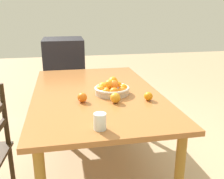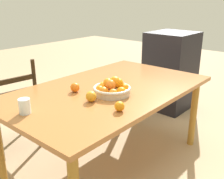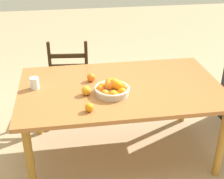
{
  "view_description": "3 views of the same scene",
  "coord_description": "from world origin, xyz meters",
  "px_view_note": "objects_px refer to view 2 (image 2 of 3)",
  "views": [
    {
      "loc": [
        -2.15,
        0.28,
        1.43
      ],
      "look_at": [
        -0.1,
        -0.13,
        0.77
      ],
      "focal_mm": 41.6,
      "sensor_mm": 36.0,
      "label": 1
    },
    {
      "loc": [
        -1.59,
        -1.4,
        1.46
      ],
      "look_at": [
        -0.1,
        -0.13,
        0.77
      ],
      "focal_mm": 42.42,
      "sensor_mm": 36.0,
      "label": 2
    },
    {
      "loc": [
        -0.46,
        -2.41,
        2.0
      ],
      "look_at": [
        -0.1,
        -0.13,
        0.77
      ],
      "focal_mm": 50.1,
      "sensor_mm": 36.0,
      "label": 3
    }
  ],
  "objects_px": {
    "fruit_bowl": "(112,88)",
    "orange_loose_1": "(75,87)",
    "chair_near_window": "(11,109)",
    "orange_loose_0": "(91,96)",
    "dining_table": "(108,96)",
    "drinking_glass": "(25,106)",
    "orange_loose_2": "(120,106)",
    "cabinet": "(170,71)"
  },
  "relations": [
    {
      "from": "orange_loose_2",
      "to": "drinking_glass",
      "type": "bearing_deg",
      "value": 133.84
    },
    {
      "from": "chair_near_window",
      "to": "orange_loose_2",
      "type": "xyz_separation_m",
      "value": [
        0.11,
        -1.27,
        0.34
      ]
    },
    {
      "from": "orange_loose_1",
      "to": "drinking_glass",
      "type": "distance_m",
      "value": 0.5
    },
    {
      "from": "chair_near_window",
      "to": "orange_loose_0",
      "type": "height_order",
      "value": "chair_near_window"
    },
    {
      "from": "chair_near_window",
      "to": "drinking_glass",
      "type": "relative_size",
      "value": 8.96
    },
    {
      "from": "dining_table",
      "to": "cabinet",
      "type": "xyz_separation_m",
      "value": [
        1.55,
        0.24,
        -0.15
      ]
    },
    {
      "from": "cabinet",
      "to": "orange_loose_1",
      "type": "bearing_deg",
      "value": -175.83
    },
    {
      "from": "dining_table",
      "to": "chair_near_window",
      "type": "distance_m",
      "value": 1.01
    },
    {
      "from": "orange_loose_0",
      "to": "fruit_bowl",
      "type": "bearing_deg",
      "value": -4.87
    },
    {
      "from": "orange_loose_0",
      "to": "orange_loose_2",
      "type": "bearing_deg",
      "value": -89.73
    },
    {
      "from": "dining_table",
      "to": "fruit_bowl",
      "type": "bearing_deg",
      "value": -127.06
    },
    {
      "from": "dining_table",
      "to": "orange_loose_2",
      "type": "xyz_separation_m",
      "value": [
        -0.31,
        -0.38,
        0.11
      ]
    },
    {
      "from": "drinking_glass",
      "to": "fruit_bowl",
      "type": "bearing_deg",
      "value": -17.35
    },
    {
      "from": "chair_near_window",
      "to": "orange_loose_2",
      "type": "distance_m",
      "value": 1.31
    },
    {
      "from": "cabinet",
      "to": "fruit_bowl",
      "type": "height_order",
      "value": "cabinet"
    },
    {
      "from": "chair_near_window",
      "to": "cabinet",
      "type": "height_order",
      "value": "cabinet"
    },
    {
      "from": "chair_near_window",
      "to": "fruit_bowl",
      "type": "xyz_separation_m",
      "value": [
        0.33,
        -1.02,
        0.35
      ]
    },
    {
      "from": "dining_table",
      "to": "orange_loose_2",
      "type": "bearing_deg",
      "value": -129.83
    },
    {
      "from": "fruit_bowl",
      "to": "orange_loose_1",
      "type": "height_order",
      "value": "fruit_bowl"
    },
    {
      "from": "dining_table",
      "to": "drinking_glass",
      "type": "xyz_separation_m",
      "value": [
        -0.75,
        0.08,
        0.12
      ]
    },
    {
      "from": "orange_loose_1",
      "to": "cabinet",
      "type": "bearing_deg",
      "value": 3.36
    },
    {
      "from": "orange_loose_2",
      "to": "cabinet",
      "type": "bearing_deg",
      "value": 18.38
    },
    {
      "from": "dining_table",
      "to": "chair_near_window",
      "type": "xyz_separation_m",
      "value": [
        -0.43,
        0.89,
        -0.23
      ]
    },
    {
      "from": "orange_loose_1",
      "to": "orange_loose_2",
      "type": "distance_m",
      "value": 0.52
    },
    {
      "from": "fruit_bowl",
      "to": "drinking_glass",
      "type": "distance_m",
      "value": 0.68
    },
    {
      "from": "cabinet",
      "to": "orange_loose_1",
      "type": "relative_size",
      "value": 13.73
    },
    {
      "from": "orange_loose_1",
      "to": "drinking_glass",
      "type": "bearing_deg",
      "value": -172.79
    },
    {
      "from": "orange_loose_0",
      "to": "orange_loose_2",
      "type": "relative_size",
      "value": 1.15
    },
    {
      "from": "chair_near_window",
      "to": "orange_loose_0",
      "type": "relative_size",
      "value": 11.53
    },
    {
      "from": "cabinet",
      "to": "orange_loose_0",
      "type": "xyz_separation_m",
      "value": [
        -1.86,
        -0.35,
        0.26
      ]
    },
    {
      "from": "cabinet",
      "to": "fruit_bowl",
      "type": "bearing_deg",
      "value": -166.48
    },
    {
      "from": "dining_table",
      "to": "orange_loose_1",
      "type": "distance_m",
      "value": 0.31
    },
    {
      "from": "orange_loose_2",
      "to": "drinking_glass",
      "type": "distance_m",
      "value": 0.63
    },
    {
      "from": "dining_table",
      "to": "drinking_glass",
      "type": "height_order",
      "value": "drinking_glass"
    },
    {
      "from": "dining_table",
      "to": "fruit_bowl",
      "type": "xyz_separation_m",
      "value": [
        -0.1,
        -0.13,
        0.12
      ]
    },
    {
      "from": "chair_near_window",
      "to": "orange_loose_2",
      "type": "height_order",
      "value": "chair_near_window"
    },
    {
      "from": "cabinet",
      "to": "orange_loose_0",
      "type": "height_order",
      "value": "cabinet"
    },
    {
      "from": "dining_table",
      "to": "orange_loose_0",
      "type": "height_order",
      "value": "orange_loose_0"
    },
    {
      "from": "fruit_bowl",
      "to": "drinking_glass",
      "type": "relative_size",
      "value": 2.94
    },
    {
      "from": "cabinet",
      "to": "orange_loose_2",
      "type": "bearing_deg",
      "value": -160.81
    },
    {
      "from": "dining_table",
      "to": "chair_near_window",
      "type": "height_order",
      "value": "chair_near_window"
    },
    {
      "from": "fruit_bowl",
      "to": "orange_loose_0",
      "type": "relative_size",
      "value": 3.78
    }
  ]
}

